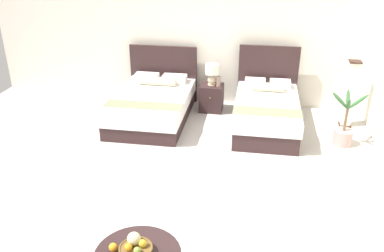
{
  "coord_description": "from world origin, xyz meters",
  "views": [
    {
      "loc": [
        0.99,
        -4.94,
        3.34
      ],
      "look_at": [
        -0.03,
        0.62,
        0.64
      ],
      "focal_mm": 38.63,
      "sensor_mm": 36.0,
      "label": 1
    }
  ],
  "objects_px": {
    "floor_lamp_corner": "(350,94)",
    "potted_palm": "(344,132)",
    "vase": "(218,81)",
    "loose_orange": "(113,247)",
    "table_lamp": "(212,72)",
    "bed_near_window": "(153,104)",
    "fruit_bowl": "(136,248)",
    "nightstand": "(211,98)",
    "bed_near_corner": "(266,111)"
  },
  "relations": [
    {
      "from": "vase",
      "to": "floor_lamp_corner",
      "type": "height_order",
      "value": "floor_lamp_corner"
    },
    {
      "from": "bed_near_corner",
      "to": "potted_palm",
      "type": "xyz_separation_m",
      "value": [
        1.31,
        -0.48,
        -0.08
      ]
    },
    {
      "from": "vase",
      "to": "fruit_bowl",
      "type": "bearing_deg",
      "value": -92.87
    },
    {
      "from": "vase",
      "to": "loose_orange",
      "type": "xyz_separation_m",
      "value": [
        -0.46,
        -4.68,
        -0.14
      ]
    },
    {
      "from": "bed_near_corner",
      "to": "loose_orange",
      "type": "distance_m",
      "value": 4.38
    },
    {
      "from": "vase",
      "to": "loose_orange",
      "type": "relative_size",
      "value": 2.32
    },
    {
      "from": "vase",
      "to": "table_lamp",
      "type": "bearing_deg",
      "value": 156.59
    },
    {
      "from": "bed_near_window",
      "to": "vase",
      "type": "distance_m",
      "value": 1.36
    },
    {
      "from": "vase",
      "to": "potted_palm",
      "type": "relative_size",
      "value": 0.21
    },
    {
      "from": "fruit_bowl",
      "to": "potted_palm",
      "type": "distance_m",
      "value": 4.44
    },
    {
      "from": "nightstand",
      "to": "vase",
      "type": "distance_m",
      "value": 0.4
    },
    {
      "from": "bed_near_window",
      "to": "fruit_bowl",
      "type": "height_order",
      "value": "bed_near_window"
    },
    {
      "from": "nightstand",
      "to": "table_lamp",
      "type": "bearing_deg",
      "value": 90.0
    },
    {
      "from": "fruit_bowl",
      "to": "loose_orange",
      "type": "distance_m",
      "value": 0.23
    },
    {
      "from": "bed_near_window",
      "to": "potted_palm",
      "type": "height_order",
      "value": "bed_near_window"
    },
    {
      "from": "bed_near_window",
      "to": "loose_orange",
      "type": "bearing_deg",
      "value": -79.93
    },
    {
      "from": "nightstand",
      "to": "table_lamp",
      "type": "xyz_separation_m",
      "value": [
        0.0,
        0.02,
        0.53
      ]
    },
    {
      "from": "table_lamp",
      "to": "fruit_bowl",
      "type": "xyz_separation_m",
      "value": [
        -0.1,
        -4.73,
        -0.28
      ]
    },
    {
      "from": "nightstand",
      "to": "table_lamp",
      "type": "distance_m",
      "value": 0.53
    },
    {
      "from": "table_lamp",
      "to": "floor_lamp_corner",
      "type": "relative_size",
      "value": 0.34
    },
    {
      "from": "table_lamp",
      "to": "nightstand",
      "type": "bearing_deg",
      "value": -90.0
    },
    {
      "from": "loose_orange",
      "to": "bed_near_corner",
      "type": "bearing_deg",
      "value": 70.97
    },
    {
      "from": "table_lamp",
      "to": "bed_near_window",
      "type": "bearing_deg",
      "value": -150.46
    },
    {
      "from": "fruit_bowl",
      "to": "loose_orange",
      "type": "relative_size",
      "value": 3.83
    },
    {
      "from": "floor_lamp_corner",
      "to": "vase",
      "type": "bearing_deg",
      "value": 174.89
    },
    {
      "from": "bed_near_corner",
      "to": "nightstand",
      "type": "xyz_separation_m",
      "value": [
        -1.1,
        0.58,
        -0.05
      ]
    },
    {
      "from": "bed_near_window",
      "to": "fruit_bowl",
      "type": "bearing_deg",
      "value": -76.85
    },
    {
      "from": "bed_near_corner",
      "to": "loose_orange",
      "type": "bearing_deg",
      "value": -109.03
    },
    {
      "from": "potted_palm",
      "to": "table_lamp",
      "type": "bearing_deg",
      "value": 155.87
    },
    {
      "from": "fruit_bowl",
      "to": "floor_lamp_corner",
      "type": "xyz_separation_m",
      "value": [
        2.67,
        4.45,
        0.1
      ]
    },
    {
      "from": "nightstand",
      "to": "potted_palm",
      "type": "relative_size",
      "value": 0.56
    },
    {
      "from": "nightstand",
      "to": "loose_orange",
      "type": "height_order",
      "value": "loose_orange"
    },
    {
      "from": "floor_lamp_corner",
      "to": "potted_palm",
      "type": "height_order",
      "value": "floor_lamp_corner"
    },
    {
      "from": "fruit_bowl",
      "to": "loose_orange",
      "type": "bearing_deg",
      "value": -177.76
    },
    {
      "from": "nightstand",
      "to": "vase",
      "type": "relative_size",
      "value": 2.66
    },
    {
      "from": "bed_near_corner",
      "to": "fruit_bowl",
      "type": "distance_m",
      "value": 4.3
    },
    {
      "from": "fruit_bowl",
      "to": "potted_palm",
      "type": "bearing_deg",
      "value": 55.5
    },
    {
      "from": "bed_near_window",
      "to": "bed_near_corner",
      "type": "distance_m",
      "value": 2.16
    },
    {
      "from": "fruit_bowl",
      "to": "table_lamp",
      "type": "bearing_deg",
      "value": 88.84
    },
    {
      "from": "loose_orange",
      "to": "nightstand",
      "type": "bearing_deg",
      "value": 86.06
    },
    {
      "from": "bed_near_corner",
      "to": "nightstand",
      "type": "height_order",
      "value": "bed_near_corner"
    },
    {
      "from": "table_lamp",
      "to": "vase",
      "type": "relative_size",
      "value": 2.09
    },
    {
      "from": "bed_near_window",
      "to": "table_lamp",
      "type": "xyz_separation_m",
      "value": [
        1.06,
        0.6,
        0.51
      ]
    },
    {
      "from": "vase",
      "to": "floor_lamp_corner",
      "type": "relative_size",
      "value": 0.16
    },
    {
      "from": "nightstand",
      "to": "vase",
      "type": "height_order",
      "value": "vase"
    },
    {
      "from": "bed_near_window",
      "to": "floor_lamp_corner",
      "type": "bearing_deg",
      "value": 5.08
    },
    {
      "from": "table_lamp",
      "to": "vase",
      "type": "distance_m",
      "value": 0.22
    },
    {
      "from": "floor_lamp_corner",
      "to": "potted_palm",
      "type": "bearing_deg",
      "value": -101.32
    },
    {
      "from": "table_lamp",
      "to": "loose_orange",
      "type": "height_order",
      "value": "table_lamp"
    },
    {
      "from": "bed_near_corner",
      "to": "floor_lamp_corner",
      "type": "bearing_deg",
      "value": 12.41
    }
  ]
}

